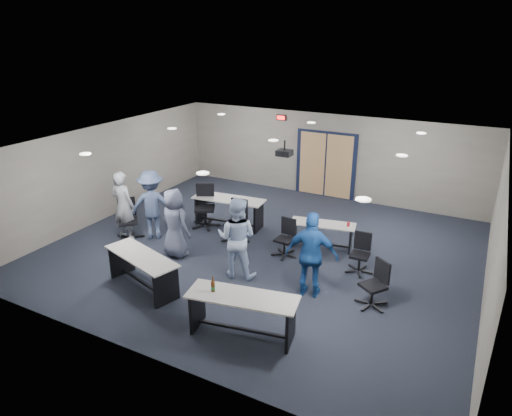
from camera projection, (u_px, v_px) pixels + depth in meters
The scene contains 25 objects.
floor at pixel (263, 249), 11.43m from camera, with size 10.00×10.00×0.00m, color black.
back_wall at pixel (326, 156), 14.65m from camera, with size 10.00×0.04×2.70m, color slate.
front_wall at pixel (136, 286), 7.23m from camera, with size 10.00×0.04×2.70m, color slate.
left_wall at pixel (108, 171), 13.10m from camera, with size 0.04×9.00×2.70m, color slate.
right_wall at pixel (495, 240), 8.78m from camera, with size 0.04×9.00×2.70m, color slate.
ceiling at pixel (264, 143), 10.45m from camera, with size 10.00×9.00×0.04m, color silver.
double_door at pixel (326, 165), 14.73m from camera, with size 2.00×0.07×2.20m.
exit_sign at pixel (281, 118), 14.89m from camera, with size 0.32×0.07×0.18m.
ceiling_projector at pixel (284, 153), 10.84m from camera, with size 0.35×0.32×0.37m.
ceiling_can_lights at pixel (269, 143), 10.66m from camera, with size 6.24×5.74×0.02m, color white, non-canonical shape.
table_front_left at pixel (142, 266), 9.53m from camera, with size 2.00×1.15×0.77m.
table_front_right at pixel (242, 308), 8.05m from camera, with size 2.06×1.01×1.10m.
table_back_left at pixel (229, 207), 12.61m from camera, with size 2.05×0.85×0.81m.
table_back_right at pixel (323, 231), 11.38m from camera, with size 1.68×0.82×0.76m.
chair_back_a at pixel (205, 207), 12.54m from camera, with size 0.74×0.74×1.18m, color black, non-canonical shape.
chair_back_b at pixel (236, 222), 11.68m from camera, with size 0.69×0.69×1.09m, color black, non-canonical shape.
chair_back_c at pixel (285, 238), 10.94m from camera, with size 0.58×0.58×0.93m, color black, non-canonical shape.
chair_back_d at pixel (360, 254), 10.19m from camera, with size 0.58×0.58×0.92m, color black, non-canonical shape.
chair_loose_left at pixel (128, 220), 11.80m from camera, with size 0.68×0.68×1.08m, color black, non-canonical shape.
chair_loose_right at pixel (373, 284), 8.93m from camera, with size 0.61×0.61×0.97m, color black, non-canonical shape.
person_gray at pixel (123, 206), 11.72m from camera, with size 0.67×0.44×1.83m, color #959BA3.
person_plaid at pixel (175, 223), 10.83m from camera, with size 0.83×0.54×1.69m, color slate.
person_lightblue at pixel (237, 238), 9.91m from camera, with size 0.89×0.69×1.83m, color #BCD2FA.
person_navy at pixel (312, 255), 9.15m from camera, with size 1.07×0.45×1.83m, color #1B4C98.
person_back at pixel (152, 205), 11.77m from camera, with size 1.18×0.68×1.83m, color #45557D.
Camera 1 is at (4.61, -9.17, 5.14)m, focal length 32.00 mm.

